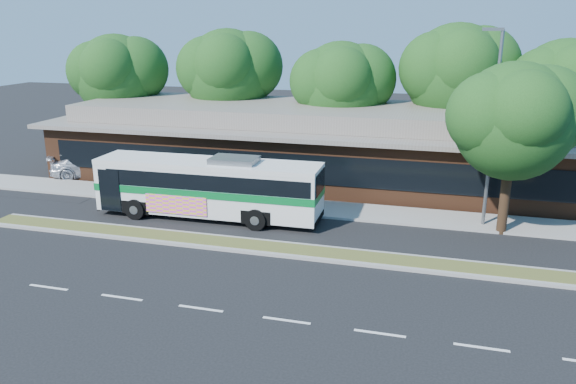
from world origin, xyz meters
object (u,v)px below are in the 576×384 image
at_px(sedan, 95,165).
at_px(transit_bus, 209,184).
at_px(sidewalk_tree, 523,119).
at_px(lamp_post, 492,124).

bearing_deg(sedan, transit_bus, -142.49).
relative_size(transit_bus, sedan, 2.14).
distance_m(sedan, sidewalk_tree, 24.90).
bearing_deg(sedan, sidewalk_tree, -123.28).
relative_size(sedan, sidewalk_tree, 0.68).
height_order(transit_bus, sidewalk_tree, sidewalk_tree).
xyz_separation_m(lamp_post, sidewalk_tree, (1.17, -0.58, 0.38)).
xyz_separation_m(sedan, sidewalk_tree, (24.20, -3.75, 4.52)).
distance_m(lamp_post, sedan, 23.62).
height_order(sedan, sidewalk_tree, sidewalk_tree).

